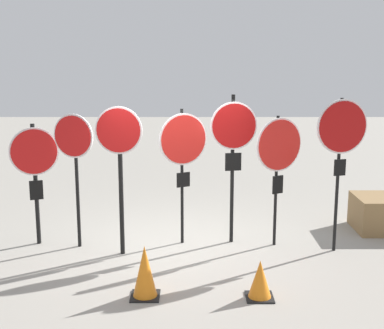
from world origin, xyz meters
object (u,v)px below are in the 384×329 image
at_px(stop_sign_4, 231,139).
at_px(storage_crate, 384,213).
at_px(stop_sign_3, 181,147).
at_px(stop_sign_1, 72,148).
at_px(stop_sign_5, 276,151).
at_px(traffic_cone_1, 258,279).
at_px(stop_sign_0, 32,162).
at_px(traffic_cone_0, 143,272).
at_px(stop_sign_2, 117,149).
at_px(stop_sign_6, 339,136).

bearing_deg(stop_sign_4, storage_crate, 3.02).
bearing_deg(stop_sign_3, stop_sign_4, -23.96).
relative_size(stop_sign_1, stop_sign_4, 0.89).
relative_size(stop_sign_3, stop_sign_5, 1.05).
xyz_separation_m(stop_sign_3, traffic_cone_1, (1.06, -2.14, -1.45)).
bearing_deg(stop_sign_0, traffic_cone_0, -65.23).
bearing_deg(stop_sign_4, stop_sign_2, -173.28).
relative_size(stop_sign_4, traffic_cone_0, 3.55).
bearing_deg(stop_sign_2, traffic_cone_1, -33.36).
bearing_deg(traffic_cone_1, stop_sign_3, 116.37).
relative_size(stop_sign_4, traffic_cone_1, 4.85).
distance_m(stop_sign_1, storage_crate, 5.84).
bearing_deg(stop_sign_6, stop_sign_2, 168.08).
bearing_deg(stop_sign_0, stop_sign_2, -37.64).
bearing_deg(storage_crate, stop_sign_4, -166.51).
xyz_separation_m(stop_sign_6, storage_crate, (1.25, 1.14, -1.62)).
bearing_deg(stop_sign_1, stop_sign_4, 24.47).
relative_size(traffic_cone_0, storage_crate, 0.61).
height_order(stop_sign_2, traffic_cone_0, stop_sign_2).
bearing_deg(stop_sign_6, stop_sign_0, 161.82).
distance_m(stop_sign_0, stop_sign_6, 5.09).
bearing_deg(stop_sign_1, stop_sign_6, 16.89).
bearing_deg(stop_sign_0, stop_sign_6, -23.47).
height_order(stop_sign_4, traffic_cone_1, stop_sign_4).
xyz_separation_m(stop_sign_4, traffic_cone_1, (0.21, -2.18, -1.57)).
xyz_separation_m(stop_sign_4, traffic_cone_0, (-1.34, -2.15, -1.48)).
height_order(stop_sign_0, stop_sign_6, stop_sign_6).
distance_m(stop_sign_3, stop_sign_4, 0.86).
relative_size(stop_sign_6, traffic_cone_0, 3.52).
bearing_deg(traffic_cone_1, stop_sign_5, 75.30).
bearing_deg(stop_sign_5, storage_crate, -6.90).
bearing_deg(stop_sign_4, stop_sign_3, 172.28).
relative_size(stop_sign_1, storage_crate, 1.92).
relative_size(stop_sign_6, storage_crate, 2.15).
relative_size(stop_sign_2, stop_sign_6, 0.96).
xyz_separation_m(stop_sign_0, stop_sign_5, (4.10, -0.07, 0.19)).
height_order(stop_sign_0, stop_sign_5, stop_sign_5).
distance_m(traffic_cone_0, traffic_cone_1, 1.55).
bearing_deg(traffic_cone_1, stop_sign_6, 49.73).
xyz_separation_m(stop_sign_0, stop_sign_6, (5.05, -0.35, 0.49)).
height_order(stop_sign_2, stop_sign_5, stop_sign_2).
xyz_separation_m(stop_sign_1, stop_sign_3, (1.80, 0.19, -0.00)).
distance_m(stop_sign_6, traffic_cone_0, 3.83).
xyz_separation_m(stop_sign_0, traffic_cone_1, (3.57, -2.10, -1.20)).
bearing_deg(stop_sign_2, traffic_cone_0, -67.29).
height_order(traffic_cone_0, storage_crate, traffic_cone_0).
distance_m(stop_sign_0, stop_sign_1, 0.77).
height_order(stop_sign_4, traffic_cone_0, stop_sign_4).
bearing_deg(traffic_cone_0, traffic_cone_1, -1.24).
bearing_deg(stop_sign_2, storage_crate, 19.53).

